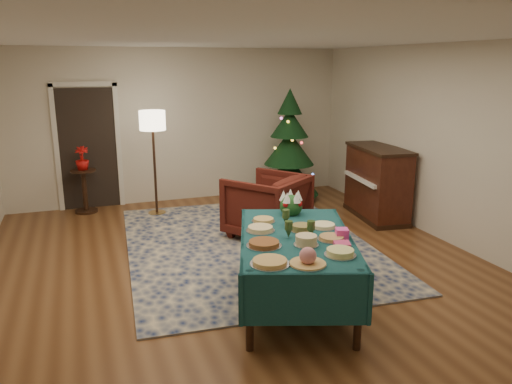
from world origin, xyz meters
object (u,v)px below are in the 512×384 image
object	(u,v)px
buffet_table	(296,250)
floor_lamp	(153,127)
armchair	(267,203)
potted_plant	(82,163)
piano	(377,183)
side_table	(85,192)
christmas_tree	(289,151)
gift_box	(342,234)

from	to	relation	value
buffet_table	floor_lamp	distance (m)	3.90
buffet_table	armchair	bearing A→B (deg)	76.95
potted_plant	piano	world-z (taller)	piano
floor_lamp	side_table	distance (m)	1.63
buffet_table	christmas_tree	size ratio (longest dim) A/B	1.08
armchair	side_table	xyz separation A→B (m)	(-2.43, 2.15, -0.15)
gift_box	side_table	world-z (taller)	gift_box
buffet_table	potted_plant	bearing A→B (deg)	114.83
floor_lamp	buffet_table	bearing A→B (deg)	-77.21
potted_plant	side_table	bearing A→B (deg)	0.00
side_table	christmas_tree	bearing A→B (deg)	-5.86
buffet_table	piano	size ratio (longest dim) A/B	1.55
armchair	piano	bearing A→B (deg)	151.30
armchair	floor_lamp	bearing A→B (deg)	-87.53
armchair	christmas_tree	distance (m)	2.14
gift_box	christmas_tree	xyz separation A→B (m)	(1.20, 4.07, 0.11)
potted_plant	piano	distance (m)	4.81
buffet_table	floor_lamp	size ratio (longest dim) A/B	1.27
side_table	christmas_tree	xyz separation A→B (m)	(3.54, -0.36, 0.55)
gift_box	christmas_tree	bearing A→B (deg)	73.62
buffet_table	piano	distance (m)	3.39
piano	armchair	bearing A→B (deg)	-172.56
side_table	christmas_tree	distance (m)	3.60
potted_plant	piano	bearing A→B (deg)	-23.16
side_table	potted_plant	bearing A→B (deg)	180.00
gift_box	potted_plant	distance (m)	5.01
side_table	piano	xyz separation A→B (m)	(4.42, -1.89, 0.21)
floor_lamp	potted_plant	size ratio (longest dim) A/B	4.42
armchair	floor_lamp	world-z (taller)	floor_lamp
armchair	potted_plant	bearing A→B (deg)	-77.69
buffet_table	armchair	size ratio (longest dim) A/B	2.16
armchair	piano	xyz separation A→B (m)	(1.99, 0.26, 0.06)
piano	potted_plant	bearing A→B (deg)	156.84
floor_lamp	potted_plant	world-z (taller)	floor_lamp
potted_plant	armchair	bearing A→B (deg)	-41.55
floor_lamp	piano	size ratio (longest dim) A/B	1.22
buffet_table	side_table	size ratio (longest dim) A/B	2.98
christmas_tree	piano	world-z (taller)	christmas_tree
armchair	potted_plant	size ratio (longest dim) A/B	2.61
buffet_table	piano	world-z (taller)	piano
gift_box	buffet_table	bearing A→B (deg)	151.21
buffet_table	gift_box	xyz separation A→B (m)	(0.40, -0.22, 0.20)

